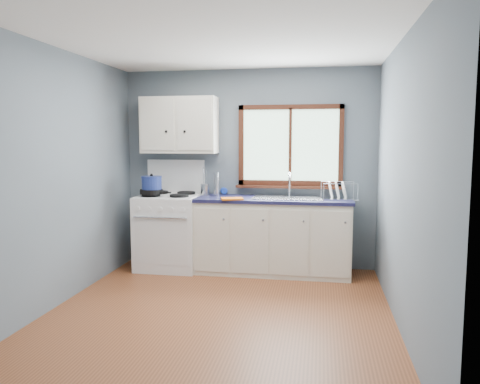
% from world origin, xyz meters
% --- Properties ---
extents(floor, '(3.20, 3.60, 0.02)m').
position_xyz_m(floor, '(0.00, 0.00, -0.01)').
color(floor, brown).
rests_on(floor, ground).
extents(ceiling, '(3.20, 3.60, 0.02)m').
position_xyz_m(ceiling, '(0.00, 0.00, 2.51)').
color(ceiling, white).
rests_on(ceiling, wall_back).
extents(wall_back, '(3.20, 0.02, 2.50)m').
position_xyz_m(wall_back, '(0.00, 1.81, 1.25)').
color(wall_back, slate).
rests_on(wall_back, ground).
extents(wall_front, '(3.20, 0.02, 2.50)m').
position_xyz_m(wall_front, '(0.00, -1.81, 1.25)').
color(wall_front, slate).
rests_on(wall_front, ground).
extents(wall_left, '(0.02, 3.60, 2.50)m').
position_xyz_m(wall_left, '(-1.61, 0.00, 1.25)').
color(wall_left, slate).
rests_on(wall_left, ground).
extents(wall_right, '(0.02, 3.60, 2.50)m').
position_xyz_m(wall_right, '(1.61, 0.00, 1.25)').
color(wall_right, slate).
rests_on(wall_right, ground).
extents(gas_range, '(0.76, 0.69, 1.36)m').
position_xyz_m(gas_range, '(-0.95, 1.47, 0.49)').
color(gas_range, white).
rests_on(gas_range, floor).
extents(base_cabinets, '(1.85, 0.60, 0.88)m').
position_xyz_m(base_cabinets, '(0.36, 1.49, 0.41)').
color(base_cabinets, beige).
rests_on(base_cabinets, floor).
extents(countertop, '(1.89, 0.64, 0.04)m').
position_xyz_m(countertop, '(0.36, 1.49, 0.90)').
color(countertop, '#141433').
rests_on(countertop, base_cabinets).
extents(sink, '(0.84, 0.46, 0.44)m').
position_xyz_m(sink, '(0.54, 1.49, 0.86)').
color(sink, silver).
rests_on(sink, countertop).
extents(window, '(1.36, 0.10, 1.03)m').
position_xyz_m(window, '(0.54, 1.77, 1.48)').
color(window, '#9EC6A8').
rests_on(window, wall_back).
extents(upper_cabinets, '(0.95, 0.35, 0.70)m').
position_xyz_m(upper_cabinets, '(-0.85, 1.63, 1.80)').
color(upper_cabinets, beige).
rests_on(upper_cabinets, wall_back).
extents(skillet, '(0.44, 0.34, 0.06)m').
position_xyz_m(skillet, '(-1.12, 1.31, 0.99)').
color(skillet, black).
rests_on(skillet, gas_range).
extents(stockpot, '(0.28, 0.28, 0.25)m').
position_xyz_m(stockpot, '(-1.12, 1.32, 1.07)').
color(stockpot, navy).
rests_on(stockpot, gas_range).
extents(utensil_crock, '(0.14, 0.14, 0.36)m').
position_xyz_m(utensil_crock, '(-0.53, 1.65, 0.99)').
color(utensil_crock, silver).
rests_on(utensil_crock, countertop).
extents(thermos, '(0.07, 0.07, 0.29)m').
position_xyz_m(thermos, '(-0.37, 1.59, 1.06)').
color(thermos, silver).
rests_on(thermos, countertop).
extents(soap_bottle, '(0.12, 0.12, 0.23)m').
position_xyz_m(soap_bottle, '(-0.30, 1.73, 1.03)').
color(soap_bottle, '#193CB8').
rests_on(soap_bottle, countertop).
extents(dish_towel, '(0.29, 0.25, 0.02)m').
position_xyz_m(dish_towel, '(-0.11, 1.25, 0.93)').
color(dish_towel, '#D86211').
rests_on(dish_towel, countertop).
extents(dish_rack, '(0.44, 0.35, 0.21)m').
position_xyz_m(dish_rack, '(1.12, 1.51, 0.98)').
color(dish_rack, silver).
rests_on(dish_rack, countertop).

